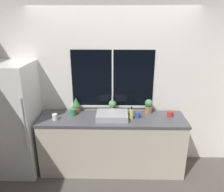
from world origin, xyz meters
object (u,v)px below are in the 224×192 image
at_px(refrigerator, 15,119).
at_px(sink, 112,115).
at_px(potted_plant_left, 76,104).
at_px(mug_red, 170,114).
at_px(potted_plant_right, 149,106).
at_px(mug_blue, 137,115).
at_px(mug_white, 55,117).
at_px(mug_green, 73,112).
at_px(soap_bottle, 131,114).
at_px(potted_plant_center, 112,106).

relative_size(refrigerator, sink, 3.69).
bearing_deg(potted_plant_left, mug_red, -5.21).
distance_m(potted_plant_right, mug_blue, 0.28).
bearing_deg(refrigerator, mug_white, -6.54).
distance_m(mug_green, mug_blue, 1.00).
bearing_deg(potted_plant_left, mug_white, -132.14).
height_order(potted_plant_left, mug_green, potted_plant_left).
bearing_deg(sink, mug_red, 5.73).
height_order(refrigerator, mug_green, refrigerator).
xyz_separation_m(mug_red, mug_white, (-1.73, -0.16, 0.01)).
bearing_deg(mug_blue, mug_green, 176.13).
height_order(refrigerator, mug_white, refrigerator).
bearing_deg(mug_blue, refrigerator, -178.98).
distance_m(sink, mug_red, 0.90).
distance_m(soap_bottle, mug_white, 1.13).
height_order(potted_plant_right, mug_white, potted_plant_right).
distance_m(potted_plant_center, soap_bottle, 0.38).
relative_size(sink, potted_plant_right, 2.09).
height_order(potted_plant_center, potted_plant_right, potted_plant_right).
xyz_separation_m(refrigerator, sink, (1.48, 0.00, 0.08)).
distance_m(mug_red, mug_white, 1.74).
xyz_separation_m(potted_plant_center, mug_green, (-0.61, -0.12, -0.06)).
bearing_deg(mug_green, refrigerator, -173.41).
bearing_deg(potted_plant_center, soap_bottle, -39.98).
bearing_deg(soap_bottle, mug_white, -177.34).
bearing_deg(refrigerator, mug_red, 2.18).
height_order(mug_red, mug_green, mug_green).
distance_m(sink, mug_white, 0.84).
bearing_deg(soap_bottle, refrigerator, 179.34).
height_order(soap_bottle, mug_green, soap_bottle).
distance_m(mug_white, mug_green, 0.29).
distance_m(refrigerator, potted_plant_left, 0.95).
relative_size(potted_plant_right, mug_red, 2.47).
bearing_deg(mug_red, potted_plant_left, 174.79).
xyz_separation_m(mug_red, mug_blue, (-0.51, -0.06, 0.00)).
bearing_deg(mug_white, mug_red, 5.37).
height_order(sink, mug_blue, sink).
bearing_deg(potted_plant_right, mug_green, -174.07).
height_order(mug_red, mug_blue, mug_blue).
xyz_separation_m(mug_white, mug_blue, (1.22, 0.11, -0.00)).
bearing_deg(soap_bottle, sink, 175.91).
xyz_separation_m(soap_bottle, mug_red, (0.60, 0.11, -0.04)).
bearing_deg(mug_green, potted_plant_right, 5.93).
bearing_deg(mug_blue, potted_plant_right, 44.68).
xyz_separation_m(potted_plant_left, mug_blue, (0.96, -0.19, -0.09)).
height_order(mug_red, mug_white, mug_white).
bearing_deg(potted_plant_left, refrigerator, -166.12).
bearing_deg(mug_white, potted_plant_right, 11.82).
distance_m(potted_plant_right, soap_bottle, 0.38).
height_order(sink, soap_bottle, sink).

